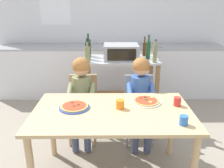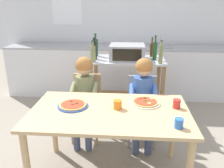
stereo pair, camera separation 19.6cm
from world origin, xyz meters
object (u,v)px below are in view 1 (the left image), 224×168
(bottle_brown_beer, at_px, (87,54))
(pizza_plate_blue_rimmed, at_px, (74,107))
(bottle_squat_spirits, at_px, (88,47))
(pizza_plate_white, at_px, (146,101))
(drinking_cup_orange, at_px, (120,104))
(drinking_cup_blue, at_px, (184,120))
(bottle_clear_vinegar, at_px, (88,51))
(toaster_oven, at_px, (121,52))
(kitchen_island_cart, at_px, (121,79))
(bottle_tall_green_wine, at_px, (144,49))
(child_in_olive_shirt, at_px, (81,90))
(bottle_dark_olive_oil, at_px, (155,53))
(drinking_cup_red, at_px, (177,101))
(child_in_blue_striped_shirt, at_px, (141,91))
(dining_chair_right, at_px, (139,104))
(bottle_slim_sauce, at_px, (148,50))
(dining_chair_left, at_px, (83,103))
(dining_table, at_px, (112,119))

(bottle_brown_beer, height_order, pizza_plate_blue_rimmed, bottle_brown_beer)
(bottle_squat_spirits, bearing_deg, pizza_plate_white, -62.64)
(drinking_cup_orange, bearing_deg, pizza_plate_blue_rimmed, 178.18)
(pizza_plate_white, distance_m, drinking_cup_blue, 0.50)
(bottle_squat_spirits, distance_m, bottle_clear_vinegar, 0.20)
(toaster_oven, distance_m, pizza_plate_blue_rimmed, 1.33)
(kitchen_island_cart, height_order, bottle_tall_green_wine, bottle_tall_green_wine)
(child_in_olive_shirt, bearing_deg, bottle_dark_olive_oil, 25.89)
(pizza_plate_blue_rimmed, xyz_separation_m, drinking_cup_red, (0.97, 0.04, 0.03))
(bottle_brown_beer, relative_size, child_in_blue_striped_shirt, 0.27)
(bottle_tall_green_wine, xyz_separation_m, pizza_plate_white, (-0.15, -1.30, -0.27))
(bottle_dark_olive_oil, bearing_deg, pizza_plate_white, -104.55)
(child_in_blue_striped_shirt, bearing_deg, bottle_brown_beer, 142.18)
(bottle_brown_beer, xyz_separation_m, pizza_plate_blue_rimmed, (-0.04, -1.04, -0.28))
(dining_chair_right, bearing_deg, bottle_slim_sauce, 72.89)
(dining_chair_right, bearing_deg, drinking_cup_blue, -76.49)
(child_in_olive_shirt, bearing_deg, toaster_oven, 53.14)
(kitchen_island_cart, height_order, bottle_brown_beer, bottle_brown_beer)
(kitchen_island_cart, bearing_deg, bottle_slim_sauce, -2.34)
(dining_chair_right, bearing_deg, dining_chair_left, 177.63)
(child_in_olive_shirt, height_order, pizza_plate_white, child_in_olive_shirt)
(bottle_slim_sauce, xyz_separation_m, drinking_cup_blue, (0.06, -1.55, -0.27))
(dining_chair_right, bearing_deg, bottle_clear_vinegar, 139.53)
(bottle_dark_olive_oil, relative_size, dining_chair_right, 0.37)
(bottle_tall_green_wine, xyz_separation_m, bottle_squat_spirits, (-0.82, -0.01, 0.02))
(child_in_blue_striped_shirt, bearing_deg, pizza_plate_blue_rimmed, -142.23)
(bottle_dark_olive_oil, xyz_separation_m, drinking_cup_red, (0.05, -0.97, -0.26))
(bottle_tall_green_wine, bearing_deg, bottle_squat_spirits, -179.59)
(bottle_dark_olive_oil, xyz_separation_m, pizza_plate_blue_rimmed, (-0.92, -1.01, -0.29))
(bottle_dark_olive_oil, height_order, bottle_clear_vinegar, bottle_dark_olive_oil)
(bottle_slim_sauce, relative_size, bottle_dark_olive_oil, 1.10)
(child_in_blue_striped_shirt, bearing_deg, bottle_tall_green_wine, 80.35)
(drinking_cup_blue, bearing_deg, bottle_dark_olive_oil, 90.16)
(pizza_plate_white, xyz_separation_m, drinking_cup_red, (0.28, -0.08, 0.03))
(bottle_tall_green_wine, bearing_deg, dining_table, -108.25)
(bottle_slim_sauce, relative_size, dining_chair_left, 0.41)
(bottle_tall_green_wine, xyz_separation_m, child_in_olive_shirt, (-0.84, -0.85, -0.32))
(bottle_squat_spirits, relative_size, drinking_cup_red, 3.86)
(kitchen_island_cart, xyz_separation_m, child_in_olive_shirt, (-0.49, -0.67, 0.09))
(toaster_oven, xyz_separation_m, bottle_squat_spirits, (-0.47, 0.20, 0.03))
(child_in_olive_shirt, bearing_deg, drinking_cup_blue, -43.94)
(bottle_squat_spirits, distance_m, drinking_cup_red, 1.69)
(bottle_squat_spirits, bearing_deg, bottle_slim_sauce, -12.57)
(bottle_brown_beer, height_order, dining_chair_left, bottle_brown_beer)
(dining_chair_right, bearing_deg, kitchen_island_cart, 108.80)
(dining_chair_left, xyz_separation_m, child_in_olive_shirt, (0.00, -0.12, 0.21))
(bottle_slim_sauce, bearing_deg, pizza_plate_blue_rimmed, -125.27)
(toaster_oven, bearing_deg, drinking_cup_red, -67.49)
(bottle_brown_beer, bearing_deg, bottle_clear_vinegar, 93.13)
(bottle_dark_olive_oil, relative_size, dining_chair_left, 0.37)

